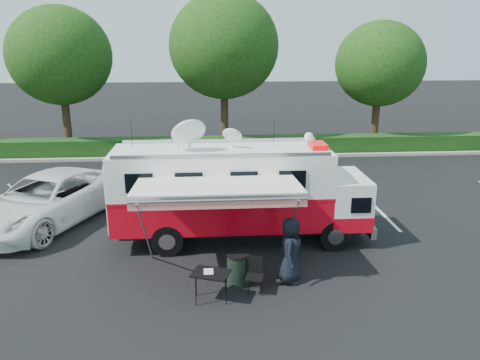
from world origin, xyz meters
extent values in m
plane|color=black|center=(0.00, 0.00, 0.00)|extent=(120.00, 120.00, 0.00)
cube|color=#9E998E|center=(4.00, 11.00, 0.07)|extent=(60.00, 0.35, 0.15)
cube|color=black|center=(4.00, 11.90, 0.50)|extent=(60.00, 1.20, 1.00)
cylinder|color=black|center=(-9.00, 13.00, 2.20)|extent=(0.44, 0.44, 4.40)
ellipsoid|color=#14380F|center=(-9.00, 13.00, 5.46)|extent=(5.63, 5.63, 5.35)
cylinder|color=black|center=(0.00, 13.00, 2.40)|extent=(0.44, 0.44, 4.80)
ellipsoid|color=#14380F|center=(0.00, 13.00, 5.95)|extent=(6.14, 6.14, 5.84)
cylinder|color=black|center=(9.00, 13.00, 2.00)|extent=(0.44, 0.44, 4.00)
ellipsoid|color=#14380F|center=(9.00, 13.00, 4.96)|extent=(5.12, 5.12, 4.86)
cube|color=silver|center=(-6.50, 3.00, 0.00)|extent=(0.12, 5.50, 0.01)
cube|color=silver|center=(-0.50, 3.00, 0.00)|extent=(0.12, 5.50, 0.01)
cube|color=silver|center=(5.50, 3.00, 0.00)|extent=(0.12, 5.50, 0.01)
cube|color=black|center=(0.00, 0.00, 0.49)|extent=(7.64, 1.24, 0.27)
cylinder|color=black|center=(2.84, -0.98, 0.49)|extent=(0.98, 0.28, 0.98)
cylinder|color=black|center=(2.84, 0.98, 0.49)|extent=(0.98, 0.28, 0.98)
cylinder|color=black|center=(-2.31, -0.98, 0.49)|extent=(0.98, 0.28, 0.98)
cylinder|color=black|center=(-2.31, 0.98, 0.49)|extent=(0.98, 0.28, 0.98)
cube|color=silver|center=(4.04, 0.00, 0.53)|extent=(0.18, 2.22, 0.36)
cube|color=white|center=(3.37, 0.00, 1.38)|extent=(1.24, 2.22, 1.51)
cube|color=red|center=(3.37, 0.00, 0.84)|extent=(1.26, 2.24, 0.49)
cube|color=black|center=(3.95, 0.00, 1.64)|extent=(0.11, 1.92, 0.62)
cube|color=red|center=(-0.62, 0.00, 1.15)|extent=(6.75, 2.22, 1.07)
cube|color=red|center=(-0.62, 0.00, 1.69)|extent=(6.77, 2.24, 0.09)
cube|color=white|center=(-0.62, 0.00, 2.35)|extent=(6.75, 2.22, 1.24)
cube|color=white|center=(-0.62, 0.00, 3.01)|extent=(6.75, 2.22, 0.07)
cube|color=#CC0505|center=(2.40, 0.00, 3.13)|extent=(0.49, 0.84, 0.14)
sphere|color=white|center=(2.31, 0.89, 3.22)|extent=(0.30, 0.30, 0.30)
ellipsoid|color=white|center=(-1.60, -0.13, 3.64)|extent=(1.07, 1.07, 0.32)
ellipsoid|color=white|center=(-0.27, 0.18, 3.46)|extent=(0.62, 0.62, 0.18)
cylinder|color=black|center=(-3.37, 0.36, 3.46)|extent=(0.02, 0.02, 0.89)
cylinder|color=black|center=(-1.95, 0.36, 3.46)|extent=(0.02, 0.02, 0.89)
cylinder|color=black|center=(1.07, 0.36, 3.46)|extent=(0.02, 0.02, 0.89)
cube|color=white|center=(-0.80, -2.18, 2.58)|extent=(4.44, 2.13, 0.19)
cube|color=red|center=(-0.80, -3.22, 2.42)|extent=(4.44, 0.04, 0.25)
cylinder|color=#B2B2B7|center=(-0.80, -3.24, 2.52)|extent=(4.44, 0.07, 0.07)
cylinder|color=#B2B2B7|center=(-2.77, -2.25, 1.26)|extent=(0.05, 2.32, 2.56)
cylinder|color=#B2B2B7|center=(1.17, -2.25, 1.26)|extent=(0.05, 2.32, 2.56)
imported|color=white|center=(-6.74, 1.98, 0.00)|extent=(5.22, 6.94, 1.75)
imported|color=black|center=(1.11, -2.83, 0.00)|extent=(0.80, 1.02, 1.84)
cube|color=black|center=(-1.03, -3.63, 0.75)|extent=(1.07, 0.91, 0.04)
cylinder|color=black|center=(-1.40, -3.87, 0.37)|extent=(0.02, 0.02, 0.75)
cylinder|color=black|center=(-1.40, -3.40, 0.37)|extent=(0.02, 0.02, 0.75)
cylinder|color=black|center=(-0.66, -3.87, 0.37)|extent=(0.02, 0.02, 0.75)
cylinder|color=black|center=(-0.66, -3.40, 0.37)|extent=(0.02, 0.02, 0.75)
cube|color=silver|center=(-1.08, -3.58, 0.77)|extent=(0.23, 0.32, 0.01)
cube|color=black|center=(0.10, -3.37, 0.44)|extent=(0.54, 0.54, 0.04)
cube|color=black|center=(0.10, -3.14, 0.69)|extent=(0.44, 0.15, 0.49)
cylinder|color=black|center=(-0.08, -3.54, 0.22)|extent=(0.02, 0.02, 0.44)
cylinder|color=black|center=(-0.08, -3.19, 0.22)|extent=(0.02, 0.02, 0.44)
cylinder|color=black|center=(0.28, -3.54, 0.22)|extent=(0.02, 0.02, 0.44)
cylinder|color=black|center=(0.28, -3.19, 0.22)|extent=(0.02, 0.02, 0.44)
cylinder|color=black|center=(-0.31, -2.90, 0.43)|extent=(0.56, 0.56, 0.86)
cylinder|color=black|center=(-0.31, -2.90, 0.88)|extent=(0.61, 0.61, 0.04)
camera|label=1|loc=(-1.05, -14.09, 6.31)|focal=35.00mm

